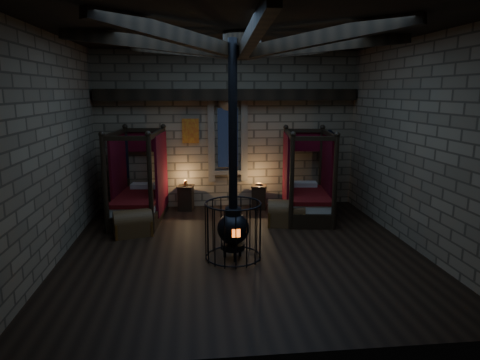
{
  "coord_description": "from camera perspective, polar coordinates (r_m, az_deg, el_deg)",
  "views": [
    {
      "loc": [
        -0.91,
        -8.09,
        3.15
      ],
      "look_at": [
        0.03,
        0.6,
        1.32
      ],
      "focal_mm": 32.0,
      "sensor_mm": 36.0,
      "label": 1
    }
  ],
  "objects": [
    {
      "name": "stove",
      "position": [
        8.12,
        -0.91,
        -6.12
      ],
      "size": [
        1.08,
        1.08,
        4.05
      ],
      "rotation": [
        0.0,
        0.0,
        0.09
      ],
      "color": "black",
      "rests_on": "ground"
    },
    {
      "name": "nightstand_right",
      "position": [
        11.59,
        2.53,
        -2.27
      ],
      "size": [
        0.48,
        0.47,
        0.71
      ],
      "rotation": [
        0.0,
        0.0,
        -0.21
      ],
      "color": "black",
      "rests_on": "ground"
    },
    {
      "name": "trunk_right",
      "position": [
        10.25,
        6.19,
        -4.52
      ],
      "size": [
        0.95,
        0.7,
        0.63
      ],
      "rotation": [
        0.0,
        0.0,
        -0.19
      ],
      "color": "brown",
      "rests_on": "ground"
    },
    {
      "name": "trunk_left",
      "position": [
        9.79,
        -14.1,
        -5.69
      ],
      "size": [
        0.91,
        0.7,
        0.6
      ],
      "rotation": [
        0.0,
        0.0,
        0.26
      ],
      "color": "brown",
      "rests_on": "ground"
    },
    {
      "name": "room",
      "position": [
        8.25,
        0.19,
        15.94
      ],
      "size": [
        7.02,
        7.02,
        4.29
      ],
      "color": "black",
      "rests_on": "ground"
    },
    {
      "name": "bed_right",
      "position": [
        11.0,
        8.87,
        -2.1
      ],
      "size": [
        1.35,
        2.19,
        2.16
      ],
      "rotation": [
        0.0,
        0.0,
        -0.13
      ],
      "color": "black",
      "rests_on": "ground"
    },
    {
      "name": "nightstand_left",
      "position": [
        11.56,
        -7.23,
        -2.33
      ],
      "size": [
        0.48,
        0.47,
        0.82
      ],
      "rotation": [
        0.0,
        0.0,
        -0.17
      ],
      "color": "black",
      "rests_on": "ground"
    },
    {
      "name": "bed_left",
      "position": [
        10.89,
        -13.25,
        -2.37
      ],
      "size": [
        1.3,
        2.2,
        2.2
      ],
      "rotation": [
        0.0,
        0.0,
        -0.09
      ],
      "color": "black",
      "rests_on": "ground"
    }
  ]
}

